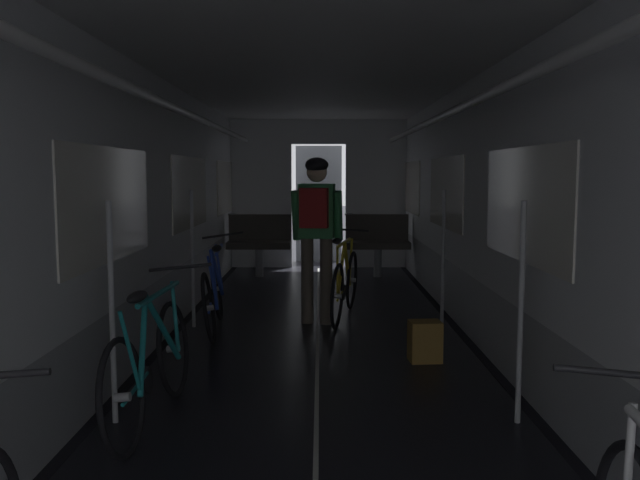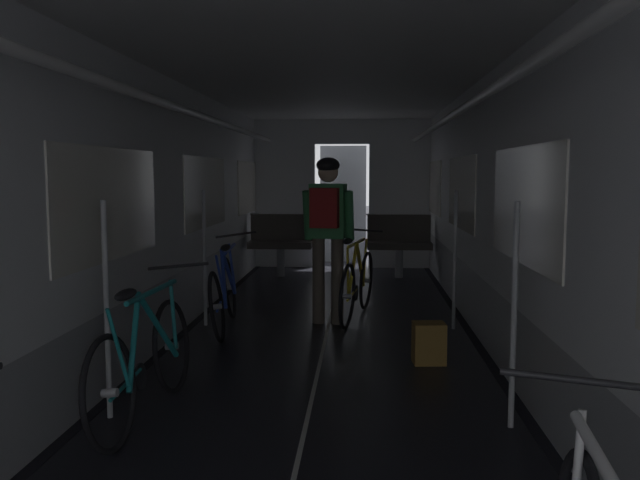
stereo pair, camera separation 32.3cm
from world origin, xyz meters
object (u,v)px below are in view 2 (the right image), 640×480
Objects in this scene: bicycle_teal at (145,360)px; backpack_on_floor at (429,343)px; bench_seat_far_right at (399,240)px; person_cyclist_aisle at (328,222)px; bench_seat_far_left at (281,239)px; bicycle_yellow_in_aisle at (357,283)px; bicycle_blue at (224,292)px.

bicycle_teal is 2.37m from backpack_on_floor.
bicycle_teal is at bearing -107.97° from bench_seat_far_right.
bench_seat_far_left is at bearing 105.41° from person_cyclist_aisle.
person_cyclist_aisle is (0.89, -3.22, 0.50)m from bench_seat_far_left.
bicycle_yellow_in_aisle is (0.31, 0.27, -0.69)m from person_cyclist_aisle.
bench_seat_far_right is 0.57× the size of person_cyclist_aisle.
bench_seat_far_left is 1.80m from bench_seat_far_right.
bicycle_teal is at bearing -145.08° from backpack_on_floor.
bench_seat_far_left reaches higher than bicycle_teal.
bicycle_yellow_in_aisle is (1.19, -2.95, -0.18)m from bench_seat_far_left.
bicycle_teal is at bearing -113.81° from bicycle_yellow_in_aisle.
bench_seat_far_left is at bearing 88.71° from bicycle_teal.
bench_seat_far_right is 0.59× the size of bicycle_yellow_in_aisle.
bench_seat_far_right is 3.39m from person_cyclist_aisle.
bicycle_blue is at bearing -92.21° from bench_seat_far_left.
person_cyclist_aisle reaches higher than backpack_on_floor.
person_cyclist_aisle reaches higher than bench_seat_far_left.
backpack_on_floor is at bearing 34.92° from bicycle_teal.
backpack_on_floor is at bearing -56.64° from person_cyclist_aisle.
bicycle_blue is (-0.00, 2.43, -0.00)m from bicycle_teal.
bench_seat_far_right is 0.58× the size of bicycle_blue.
bicycle_teal is 3.29m from bicycle_yellow_in_aisle.
bench_seat_far_left is 2.89× the size of backpack_on_floor.
bicycle_blue reaches higher than bicycle_yellow_in_aisle.
person_cyclist_aisle is (-0.91, -3.22, 0.50)m from bench_seat_far_right.
bench_seat_far_right reaches higher than backpack_on_floor.
bicycle_teal is 1.00× the size of bicycle_blue.
person_cyclist_aisle is at bearing 16.96° from bicycle_blue.
bench_seat_far_right is at bearing 61.28° from bicycle_blue.
person_cyclist_aisle reaches higher than bicycle_yellow_in_aisle.
bench_seat_far_left is 4.97m from backpack_on_floor.
bicycle_teal is 3.01m from person_cyclist_aisle.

